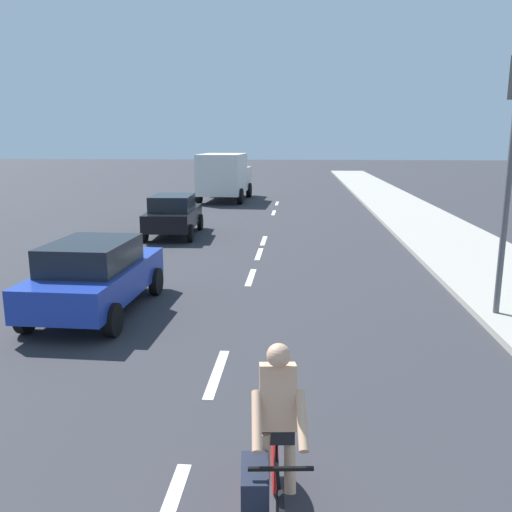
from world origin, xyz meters
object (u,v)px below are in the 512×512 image
cyclist (273,447)px  delivery_truck (225,175)px  parked_car_blue (95,274)px  parked_car_black (173,214)px

cyclist → delivery_truck: delivery_truck is taller
parked_car_blue → delivery_truck: delivery_truck is taller
cyclist → parked_car_blue: 7.37m
cyclist → parked_car_black: 16.17m
parked_car_blue → parked_car_black: 9.37m
parked_car_blue → parked_car_black: size_ratio=1.03×
parked_car_blue → delivery_truck: bearing=92.1°
cyclist → parked_car_black: bearing=-79.1°
parked_car_blue → delivery_truck: 21.63m
cyclist → delivery_truck: bearing=-86.8°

